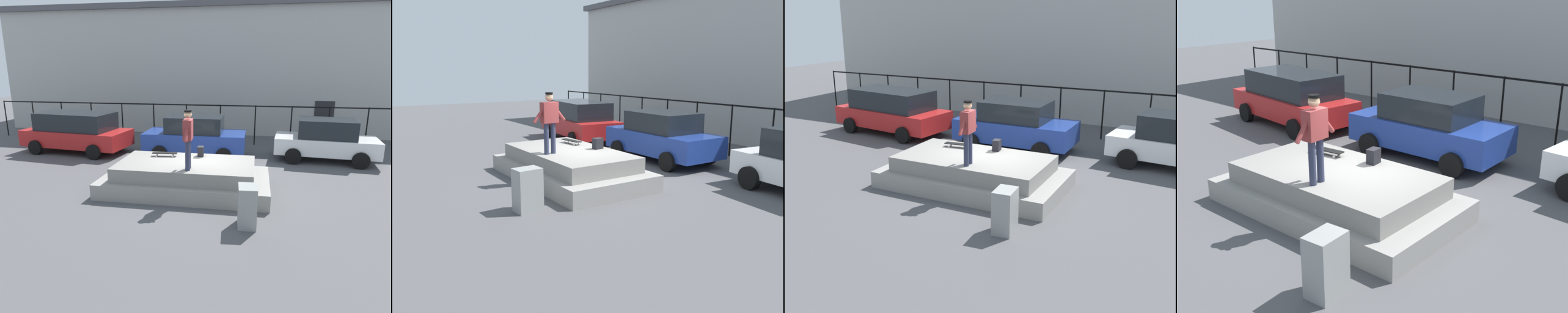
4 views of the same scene
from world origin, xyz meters
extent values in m
plane|color=#4C4C4F|center=(0.00, 0.00, 0.00)|extent=(60.00, 60.00, 0.00)
cube|color=gray|center=(-0.34, -0.38, 0.23)|extent=(5.11, 2.82, 0.47)
cube|color=gray|center=(-0.34, -0.38, 0.68)|extent=(4.19, 2.31, 0.43)
cylinder|color=#2D334C|center=(-0.12, -1.24, 1.34)|extent=(0.14, 0.14, 0.88)
cylinder|color=#2D334C|center=(-0.13, -1.02, 1.34)|extent=(0.14, 0.14, 0.88)
cube|color=maroon|center=(-0.13, -1.13, 2.06)|extent=(0.27, 0.49, 0.57)
cylinder|color=maroon|center=(-0.11, -1.41, 2.06)|extent=(0.12, 0.47, 0.54)
cylinder|color=maroon|center=(-0.15, -0.84, 2.06)|extent=(0.12, 0.47, 0.54)
sphere|color=tan|center=(-0.13, -1.13, 2.49)|extent=(0.22, 0.22, 0.22)
cylinder|color=black|center=(-0.13, -1.13, 2.59)|extent=(0.22, 0.22, 0.05)
cube|color=black|center=(-1.18, 0.20, 1.00)|extent=(0.84, 0.29, 0.02)
cylinder|color=silver|center=(-0.90, 0.13, 0.92)|extent=(0.06, 0.04, 0.06)
cylinder|color=silver|center=(-0.92, 0.33, 0.92)|extent=(0.06, 0.04, 0.06)
cylinder|color=silver|center=(-1.43, 0.07, 0.92)|extent=(0.06, 0.04, 0.06)
cylinder|color=silver|center=(-1.46, 0.27, 0.92)|extent=(0.06, 0.04, 0.06)
cube|color=black|center=(-0.01, 0.42, 1.06)|extent=(0.23, 0.30, 0.33)
cube|color=#B21E1E|center=(-6.20, 3.64, 0.67)|extent=(4.93, 2.53, 0.70)
cube|color=black|center=(-6.20, 3.64, 1.41)|extent=(3.49, 2.12, 0.76)
cylinder|color=black|center=(-7.53, 4.82, 0.32)|extent=(0.66, 0.30, 0.64)
cylinder|color=black|center=(-7.78, 2.83, 0.32)|extent=(0.66, 0.30, 0.64)
cylinder|color=black|center=(-4.62, 4.46, 0.32)|extent=(0.66, 0.30, 0.64)
cylinder|color=black|center=(-4.87, 2.47, 0.32)|extent=(0.66, 0.30, 0.64)
cube|color=navy|center=(-0.79, 3.73, 0.70)|extent=(4.25, 1.88, 0.75)
cube|color=black|center=(-0.79, 3.73, 1.42)|extent=(2.34, 1.66, 0.68)
cylinder|color=black|center=(-2.11, 4.69, 0.32)|extent=(0.64, 0.22, 0.64)
cylinder|color=black|center=(-2.11, 2.77, 0.32)|extent=(0.64, 0.22, 0.64)
cylinder|color=black|center=(0.53, 4.69, 0.32)|extent=(0.64, 0.22, 0.64)
cylinder|color=black|center=(0.53, 2.77, 0.32)|extent=(0.64, 0.22, 0.64)
cube|color=gray|center=(1.62, -2.65, 0.51)|extent=(0.48, 0.63, 1.02)
cylinder|color=black|center=(-12.00, 6.47, 0.98)|extent=(0.06, 0.06, 1.95)
cylinder|color=black|center=(-10.29, 6.47, 0.98)|extent=(0.06, 0.06, 1.95)
cylinder|color=black|center=(-8.57, 6.47, 0.98)|extent=(0.06, 0.06, 1.95)
cylinder|color=black|center=(-6.86, 6.47, 0.98)|extent=(0.06, 0.06, 1.95)
cylinder|color=black|center=(-5.14, 6.47, 0.98)|extent=(0.06, 0.06, 1.95)
cylinder|color=black|center=(-3.43, 6.47, 0.98)|extent=(0.06, 0.06, 1.95)
cylinder|color=black|center=(-1.71, 6.47, 0.98)|extent=(0.06, 0.06, 1.95)
cylinder|color=black|center=(0.00, 6.47, 0.98)|extent=(0.06, 0.06, 1.95)
cylinder|color=black|center=(1.71, 6.47, 0.98)|extent=(0.06, 0.06, 1.95)
cube|color=black|center=(0.00, 6.47, 1.91)|extent=(24.00, 0.04, 0.06)
camera|label=1|loc=(1.72, -10.40, 3.78)|focal=31.38mm
camera|label=2|loc=(10.20, -6.57, 3.25)|focal=38.70mm
camera|label=3|loc=(5.42, -11.38, 4.72)|focal=42.52mm
camera|label=4|loc=(6.24, -7.09, 4.43)|focal=44.90mm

